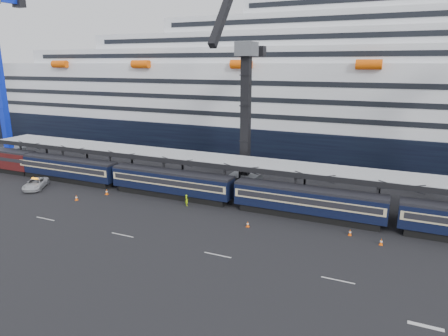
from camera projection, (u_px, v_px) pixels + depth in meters
The scene contains 12 objects.
ground at pixel (365, 265), 38.75m from camera, with size 260.00×260.00×0.00m, color black.
train at pixel (335, 205), 48.86m from camera, with size 133.05×3.00×4.05m.
canopy at pixel (380, 177), 49.77m from camera, with size 130.00×6.25×5.53m.
cruise_ship at pixel (388, 99), 76.62m from camera, with size 214.09×28.84×34.00m.
crane_dark_near at pixel (245, 112), 60.04m from camera, with size 4.50×17.75×35.08m.
pickup_truck at pixel (36, 184), 62.21m from camera, with size 2.61×5.65×1.57m, color #ACAFB4.
worker at pixel (187, 200), 54.70m from camera, with size 0.58×0.38×1.59m, color #B6ED0C.
traffic_cone_a at pixel (76, 198), 56.98m from camera, with size 0.41×0.41×0.81m.
traffic_cone_b at pixel (107, 192), 59.48m from camera, with size 0.42×0.42×0.85m.
traffic_cone_c at pixel (248, 224), 47.69m from camera, with size 0.37×0.37×0.75m.
traffic_cone_d at pixel (350, 232), 45.34m from camera, with size 0.37×0.37×0.75m.
traffic_cone_e at pixel (381, 242), 42.94m from camera, with size 0.38×0.38×0.76m.
Camera 1 is at (1.80, -37.64, 18.98)m, focal length 32.00 mm.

